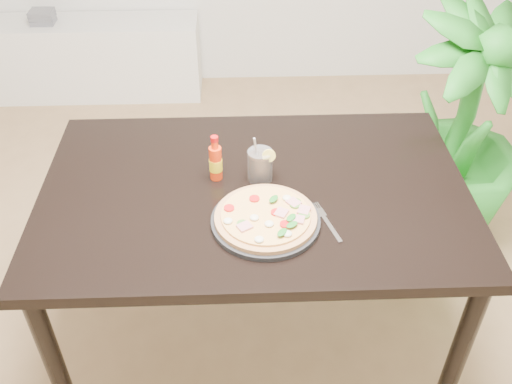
{
  "coord_description": "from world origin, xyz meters",
  "views": [
    {
      "loc": [
        0.14,
        -1.42,
        1.91
      ],
      "look_at": [
        0.19,
        -0.08,
        0.83
      ],
      "focal_mm": 40.0,
      "sensor_mm": 36.0,
      "label": 1
    }
  ],
  "objects_px": {
    "plate": "(266,221)",
    "cola_cup": "(260,166)",
    "pizza": "(266,217)",
    "media_console": "(92,58)",
    "dining_table": "(255,207)",
    "hot_sauce_bottle": "(216,162)",
    "fork": "(326,221)",
    "houseplant": "(458,133)"
  },
  "relations": [
    {
      "from": "dining_table",
      "to": "media_console",
      "type": "relative_size",
      "value": 1.0
    },
    {
      "from": "pizza",
      "to": "media_console",
      "type": "height_order",
      "value": "pizza"
    },
    {
      "from": "dining_table",
      "to": "plate",
      "type": "xyz_separation_m",
      "value": [
        0.03,
        -0.17,
        0.09
      ]
    },
    {
      "from": "fork",
      "to": "plate",
      "type": "bearing_deg",
      "value": 162.77
    },
    {
      "from": "dining_table",
      "to": "hot_sauce_bottle",
      "type": "bearing_deg",
      "value": 154.47
    },
    {
      "from": "dining_table",
      "to": "houseplant",
      "type": "bearing_deg",
      "value": 33.13
    },
    {
      "from": "fork",
      "to": "cola_cup",
      "type": "bearing_deg",
      "value": 113.51
    },
    {
      "from": "dining_table",
      "to": "media_console",
      "type": "height_order",
      "value": "dining_table"
    },
    {
      "from": "cola_cup",
      "to": "fork",
      "type": "bearing_deg",
      "value": -49.25
    },
    {
      "from": "dining_table",
      "to": "houseplant",
      "type": "relative_size",
      "value": 1.25
    },
    {
      "from": "plate",
      "to": "cola_cup",
      "type": "relative_size",
      "value": 1.92
    },
    {
      "from": "pizza",
      "to": "hot_sauce_bottle",
      "type": "bearing_deg",
      "value": 123.6
    },
    {
      "from": "houseplant",
      "to": "plate",
      "type": "bearing_deg",
      "value": -139.02
    },
    {
      "from": "pizza",
      "to": "media_console",
      "type": "relative_size",
      "value": 0.22
    },
    {
      "from": "dining_table",
      "to": "fork",
      "type": "bearing_deg",
      "value": -39.03
    },
    {
      "from": "plate",
      "to": "pizza",
      "type": "xyz_separation_m",
      "value": [
        0.0,
        -0.0,
        0.02
      ]
    },
    {
      "from": "dining_table",
      "to": "cola_cup",
      "type": "distance_m",
      "value": 0.15
    },
    {
      "from": "dining_table",
      "to": "pizza",
      "type": "height_order",
      "value": "pizza"
    },
    {
      "from": "plate",
      "to": "cola_cup",
      "type": "height_order",
      "value": "cola_cup"
    },
    {
      "from": "fork",
      "to": "media_console",
      "type": "bearing_deg",
      "value": 101.49
    },
    {
      "from": "hot_sauce_bottle",
      "to": "fork",
      "type": "relative_size",
      "value": 0.89
    },
    {
      "from": "plate",
      "to": "hot_sauce_bottle",
      "type": "relative_size",
      "value": 2.02
    },
    {
      "from": "plate",
      "to": "cola_cup",
      "type": "distance_m",
      "value": 0.23
    },
    {
      "from": "plate",
      "to": "pizza",
      "type": "relative_size",
      "value": 1.07
    },
    {
      "from": "fork",
      "to": "houseplant",
      "type": "bearing_deg",
      "value": 30.51
    },
    {
      "from": "dining_table",
      "to": "pizza",
      "type": "bearing_deg",
      "value": -80.41
    },
    {
      "from": "fork",
      "to": "dining_table",
      "type": "bearing_deg",
      "value": 123.74
    },
    {
      "from": "fork",
      "to": "media_console",
      "type": "relative_size",
      "value": 0.13
    },
    {
      "from": "cola_cup",
      "to": "fork",
      "type": "height_order",
      "value": "cola_cup"
    },
    {
      "from": "plate",
      "to": "media_console",
      "type": "distance_m",
      "value": 2.48
    },
    {
      "from": "pizza",
      "to": "fork",
      "type": "height_order",
      "value": "pizza"
    },
    {
      "from": "hot_sauce_bottle",
      "to": "cola_cup",
      "type": "distance_m",
      "value": 0.15
    },
    {
      "from": "plate",
      "to": "cola_cup",
      "type": "xyz_separation_m",
      "value": [
        -0.01,
        0.22,
        0.04
      ]
    },
    {
      "from": "media_console",
      "to": "houseplant",
      "type": "bearing_deg",
      "value": -37.14
    },
    {
      "from": "fork",
      "to": "media_console",
      "type": "distance_m",
      "value": 2.56
    },
    {
      "from": "plate",
      "to": "pizza",
      "type": "bearing_deg",
      "value": -32.25
    },
    {
      "from": "hot_sauce_bottle",
      "to": "fork",
      "type": "distance_m",
      "value": 0.41
    },
    {
      "from": "plate",
      "to": "hot_sauce_bottle",
      "type": "height_order",
      "value": "hot_sauce_bottle"
    },
    {
      "from": "dining_table",
      "to": "plate",
      "type": "distance_m",
      "value": 0.2
    },
    {
      "from": "fork",
      "to": "media_console",
      "type": "height_order",
      "value": "fork"
    },
    {
      "from": "media_console",
      "to": "fork",
      "type": "bearing_deg",
      "value": -61.28
    },
    {
      "from": "dining_table",
      "to": "houseplant",
      "type": "xyz_separation_m",
      "value": [
        0.91,
        0.59,
        -0.11
      ]
    }
  ]
}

